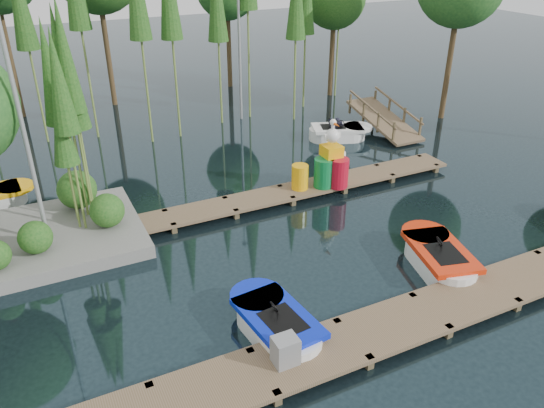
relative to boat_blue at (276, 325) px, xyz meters
name	(u,v)px	position (x,y,z in m)	size (l,w,h in m)	color
ground_plane	(264,249)	(1.29, 3.38, -0.27)	(90.00, 90.00, 0.00)	#1A2B32
near_dock	(353,340)	(1.29, -1.12, -0.04)	(18.00, 1.50, 0.50)	brown
far_dock	(259,199)	(2.29, 5.88, -0.04)	(15.00, 1.20, 0.50)	brown
lamp_island	(18,106)	(-4.21, 5.88, 3.99)	(0.30, 0.30, 7.25)	gray
lamp_rear	(239,27)	(5.29, 14.38, 3.99)	(0.30, 0.30, 7.25)	gray
ramp	(384,119)	(10.29, 9.88, 0.32)	(1.50, 3.94, 1.49)	brown
boat_blue	(276,325)	(0.00, 0.00, 0.00)	(1.54, 2.92, 0.94)	white
boat_red	(439,258)	(5.13, 0.50, 0.01)	(1.97, 3.12, 0.97)	white
boat_white_far	(338,133)	(7.97, 9.99, 0.02)	(2.99, 2.09, 1.29)	white
utility_cabinet	(285,351)	(-0.36, -1.12, 0.34)	(0.50, 0.43, 0.62)	gray
yellow_barrel	(300,177)	(3.82, 5.88, 0.45)	(0.56, 0.56, 0.84)	#FFAF0D
drum_cluster	(332,166)	(4.99, 5.72, 0.71)	(1.34, 1.23, 2.32)	#0C7133
seagull_post	(339,167)	(5.35, 5.88, 0.51)	(0.44, 0.24, 0.71)	gray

